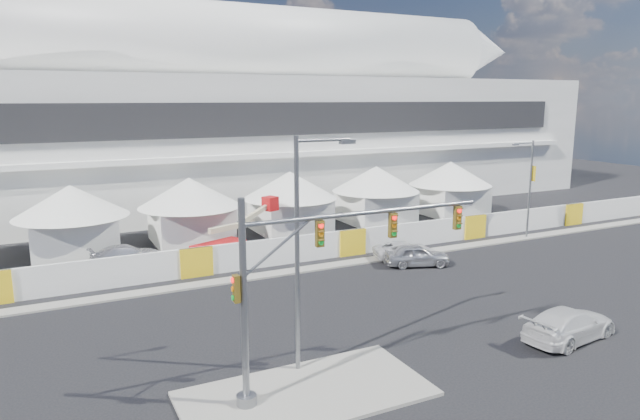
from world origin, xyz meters
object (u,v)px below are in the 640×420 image
streetlight_median (303,238)px  sedan_silver (417,255)px  pickup_near (569,324)px  traffic_mast (298,285)px  lot_car_c (126,255)px  boom_lift (228,244)px  streetlight_curb (529,182)px  pickup_curb (405,251)px

streetlight_median → sedan_silver: bearing=37.9°
sedan_silver → streetlight_median: bearing=148.1°
pickup_near → traffic_mast: bearing=77.8°
lot_car_c → boom_lift: bearing=-109.1°
streetlight_median → traffic_mast: bearing=-119.8°
pickup_near → streetlight_curb: bearing=-48.4°
streetlight_curb → sedan_silver: bearing=-168.8°
sedan_silver → pickup_near: 13.78m
pickup_curb → streetlight_curb: bearing=-70.6°
pickup_curb → pickup_near: 15.59m
streetlight_median → lot_car_c: bearing=102.9°
pickup_near → pickup_curb: bearing=-11.7°
sedan_silver → pickup_curb: 1.82m
pickup_curb → streetlight_curb: 13.61m
pickup_near → streetlight_median: bearing=69.4°
pickup_near → lot_car_c: pickup_near is taller
pickup_near → traffic_mast: (-14.25, 1.03, 3.87)m
lot_car_c → streetlight_curb: size_ratio=0.60×
sedan_silver → pickup_curb: bearing=12.4°
streetlight_median → streetlight_curb: size_ratio=1.22×
lot_car_c → streetlight_curb: bearing=-110.0°
sedan_silver → lot_car_c: sedan_silver is taller
pickup_curb → streetlight_curb: streetlight_curb is taller
pickup_near → streetlight_curb: (13.92, 16.37, 4.04)m
streetlight_curb → pickup_curb: bearing=-176.4°
lot_car_c → streetlight_median: (4.68, -20.39, 5.27)m
boom_lift → traffic_mast: bearing=-121.9°
pickup_curb → traffic_mast: traffic_mast is taller
lot_car_c → sedan_silver: bearing=-124.9°
traffic_mast → streetlight_curb: (28.17, 15.34, 0.17)m
sedan_silver → pickup_near: pickup_near is taller
streetlight_curb → streetlight_median: bearing=-153.6°
boom_lift → streetlight_median: bearing=-119.7°
pickup_curb → streetlight_median: 19.72m
lot_car_c → traffic_mast: traffic_mast is taller
traffic_mast → streetlight_median: (1.08, 1.89, 1.32)m
sedan_silver → traffic_mast: (-15.00, -12.73, 3.90)m
lot_car_c → boom_lift: size_ratio=0.61×
pickup_near → streetlight_median: streetlight_median is taller
traffic_mast → pickup_near: bearing=-4.2°
pickup_near → sedan_silver: bearing=-11.2°
sedan_silver → boom_lift: bearing=74.8°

